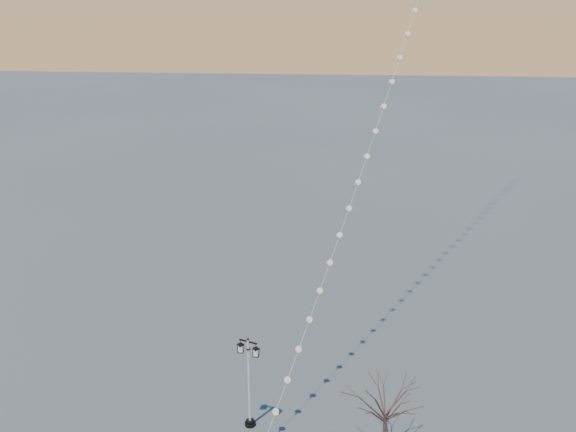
# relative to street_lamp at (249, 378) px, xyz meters

# --- Properties ---
(street_lamp) EXTENTS (1.23, 0.73, 5.05)m
(street_lamp) POSITION_rel_street_lamp_xyz_m (0.00, 0.00, 0.00)
(street_lamp) COLOR black
(street_lamp) RESTS_ON ground
(bare_tree) EXTENTS (2.38, 2.38, 3.95)m
(bare_tree) POSITION_rel_street_lamp_xyz_m (6.60, -1.24, -0.05)
(bare_tree) COLOR #422D24
(bare_tree) RESTS_ON ground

